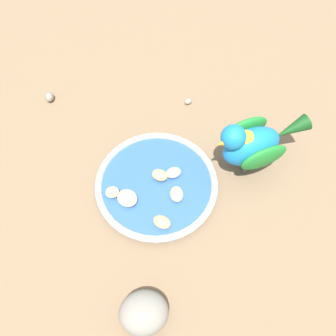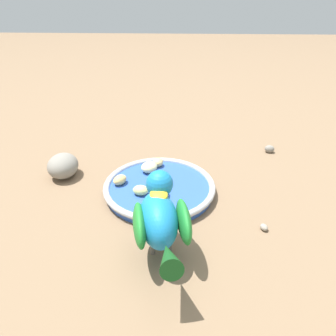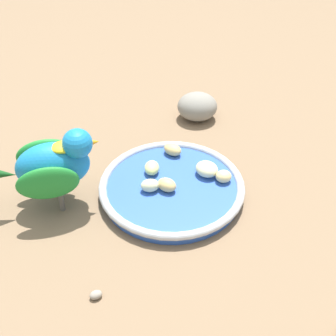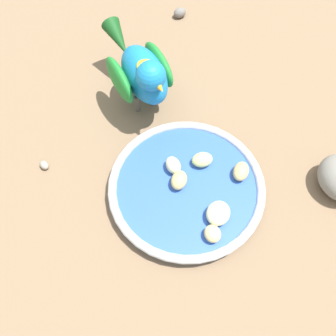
{
  "view_description": "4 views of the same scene",
  "coord_description": "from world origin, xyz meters",
  "px_view_note": "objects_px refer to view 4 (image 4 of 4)",
  "views": [
    {
      "loc": [
        -0.04,
        -0.31,
        0.59
      ],
      "look_at": [
        0.03,
        0.01,
        0.04
      ],
      "focal_mm": 35.49,
      "sensor_mm": 36.0,
      "label": 1
    },
    {
      "loc": [
        0.63,
        0.03,
        0.43
      ],
      "look_at": [
        -0.0,
        0.01,
        0.06
      ],
      "focal_mm": 37.41,
      "sensor_mm": 36.0,
      "label": 2
    },
    {
      "loc": [
        0.04,
        0.62,
        0.57
      ],
      "look_at": [
        0.01,
        -0.01,
        0.05
      ],
      "focal_mm": 53.86,
      "sensor_mm": 36.0,
      "label": 3
    },
    {
      "loc": [
        -0.25,
        0.1,
        0.56
      ],
      "look_at": [
        0.03,
        0.01,
        0.04
      ],
      "focal_mm": 42.35,
      "sensor_mm": 36.0,
      "label": 4
    }
  ],
  "objects_px": {
    "pebble_1": "(44,165)",
    "feeding_bowl": "(186,188)",
    "apple_piece_3": "(202,160)",
    "apple_piece_4": "(212,234)",
    "apple_piece_1": "(218,213)",
    "apple_piece_0": "(241,171)",
    "pebble_0": "(180,13)",
    "parrot": "(140,72)",
    "apple_piece_5": "(172,166)",
    "apple_piece_2": "(181,180)"
  },
  "relations": [
    {
      "from": "pebble_1",
      "to": "feeding_bowl",
      "type": "bearing_deg",
      "value": -119.31
    },
    {
      "from": "apple_piece_3",
      "to": "apple_piece_4",
      "type": "relative_size",
      "value": 1.24
    },
    {
      "from": "apple_piece_1",
      "to": "apple_piece_4",
      "type": "bearing_deg",
      "value": 144.13
    },
    {
      "from": "apple_piece_0",
      "to": "pebble_0",
      "type": "bearing_deg",
      "value": -5.22
    },
    {
      "from": "parrot",
      "to": "apple_piece_3",
      "type": "bearing_deg",
      "value": 8.42
    },
    {
      "from": "apple_piece_4",
      "to": "pebble_0",
      "type": "xyz_separation_m",
      "value": [
        0.47,
        -0.11,
        -0.02
      ]
    },
    {
      "from": "apple_piece_0",
      "to": "pebble_0",
      "type": "xyz_separation_m",
      "value": [
        0.39,
        -0.04,
        -0.02
      ]
    },
    {
      "from": "apple_piece_1",
      "to": "apple_piece_3",
      "type": "xyz_separation_m",
      "value": [
        0.09,
        -0.01,
        -0.0
      ]
    },
    {
      "from": "apple_piece_1",
      "to": "pebble_0",
      "type": "relative_size",
      "value": 1.53
    },
    {
      "from": "apple_piece_1",
      "to": "pebble_0",
      "type": "bearing_deg",
      "value": -12.07
    },
    {
      "from": "apple_piece_0",
      "to": "apple_piece_4",
      "type": "height_order",
      "value": "same"
    },
    {
      "from": "apple_piece_4",
      "to": "parrot",
      "type": "bearing_deg",
      "value": 4.68
    },
    {
      "from": "apple_piece_0",
      "to": "parrot",
      "type": "relative_size",
      "value": 0.17
    },
    {
      "from": "apple_piece_5",
      "to": "pebble_0",
      "type": "bearing_deg",
      "value": -20.9
    },
    {
      "from": "feeding_bowl",
      "to": "apple_piece_3",
      "type": "height_order",
      "value": "apple_piece_3"
    },
    {
      "from": "apple_piece_0",
      "to": "apple_piece_5",
      "type": "height_order",
      "value": "apple_piece_5"
    },
    {
      "from": "feeding_bowl",
      "to": "apple_piece_4",
      "type": "relative_size",
      "value": 9.09
    },
    {
      "from": "pebble_0",
      "to": "parrot",
      "type": "bearing_deg",
      "value": 144.96
    },
    {
      "from": "apple_piece_3",
      "to": "pebble_1",
      "type": "xyz_separation_m",
      "value": [
        0.08,
        0.24,
        -0.02
      ]
    },
    {
      "from": "apple_piece_3",
      "to": "pebble_1",
      "type": "bearing_deg",
      "value": 71.08
    },
    {
      "from": "apple_piece_5",
      "to": "pebble_1",
      "type": "distance_m",
      "value": 0.21
    },
    {
      "from": "feeding_bowl",
      "to": "apple_piece_1",
      "type": "height_order",
      "value": "apple_piece_1"
    },
    {
      "from": "apple_piece_1",
      "to": "apple_piece_0",
      "type": "bearing_deg",
      "value": -47.57
    },
    {
      "from": "apple_piece_2",
      "to": "apple_piece_5",
      "type": "distance_m",
      "value": 0.03
    },
    {
      "from": "apple_piece_2",
      "to": "apple_piece_5",
      "type": "height_order",
      "value": "same"
    },
    {
      "from": "apple_piece_3",
      "to": "apple_piece_0",
      "type": "bearing_deg",
      "value": -127.75
    },
    {
      "from": "pebble_1",
      "to": "apple_piece_1",
      "type": "bearing_deg",
      "value": -127.24
    },
    {
      "from": "apple_piece_1",
      "to": "apple_piece_5",
      "type": "bearing_deg",
      "value": 21.37
    },
    {
      "from": "apple_piece_1",
      "to": "pebble_1",
      "type": "height_order",
      "value": "apple_piece_1"
    },
    {
      "from": "feeding_bowl",
      "to": "apple_piece_2",
      "type": "xyz_separation_m",
      "value": [
        0.01,
        0.01,
        0.02
      ]
    },
    {
      "from": "parrot",
      "to": "pebble_1",
      "type": "bearing_deg",
      "value": -77.9
    },
    {
      "from": "apple_piece_5",
      "to": "feeding_bowl",
      "type": "bearing_deg",
      "value": -162.69
    },
    {
      "from": "apple_piece_0",
      "to": "pebble_1",
      "type": "bearing_deg",
      "value": 67.4
    },
    {
      "from": "feeding_bowl",
      "to": "pebble_1",
      "type": "xyz_separation_m",
      "value": [
        0.11,
        0.2,
        -0.01
      ]
    },
    {
      "from": "apple_piece_1",
      "to": "apple_piece_2",
      "type": "xyz_separation_m",
      "value": [
        0.07,
        0.03,
        -0.0
      ]
    },
    {
      "from": "apple_piece_0",
      "to": "apple_piece_2",
      "type": "height_order",
      "value": "apple_piece_2"
    },
    {
      "from": "apple_piece_0",
      "to": "apple_piece_5",
      "type": "bearing_deg",
      "value": 66.47
    },
    {
      "from": "apple_piece_4",
      "to": "apple_piece_5",
      "type": "height_order",
      "value": "apple_piece_5"
    },
    {
      "from": "apple_piece_3",
      "to": "parrot",
      "type": "bearing_deg",
      "value": 18.12
    },
    {
      "from": "apple_piece_2",
      "to": "parrot",
      "type": "distance_m",
      "value": 0.19
    },
    {
      "from": "apple_piece_0",
      "to": "feeding_bowl",
      "type": "bearing_deg",
      "value": 85.82
    },
    {
      "from": "apple_piece_5",
      "to": "pebble_1",
      "type": "relative_size",
      "value": 1.75
    },
    {
      "from": "apple_piece_2",
      "to": "apple_piece_3",
      "type": "xyz_separation_m",
      "value": [
        0.02,
        -0.04,
        -0.0
      ]
    },
    {
      "from": "feeding_bowl",
      "to": "apple_piece_5",
      "type": "height_order",
      "value": "apple_piece_5"
    },
    {
      "from": "feeding_bowl",
      "to": "apple_piece_1",
      "type": "distance_m",
      "value": 0.07
    },
    {
      "from": "feeding_bowl",
      "to": "pebble_0",
      "type": "distance_m",
      "value": 0.4
    },
    {
      "from": "apple_piece_4",
      "to": "parrot",
      "type": "relative_size",
      "value": 0.13
    },
    {
      "from": "apple_piece_1",
      "to": "pebble_1",
      "type": "xyz_separation_m",
      "value": [
        0.17,
        0.23,
        -0.02
      ]
    },
    {
      "from": "feeding_bowl",
      "to": "pebble_0",
      "type": "height_order",
      "value": "feeding_bowl"
    },
    {
      "from": "feeding_bowl",
      "to": "apple_piece_3",
      "type": "xyz_separation_m",
      "value": [
        0.03,
        -0.04,
        0.02
      ]
    }
  ]
}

